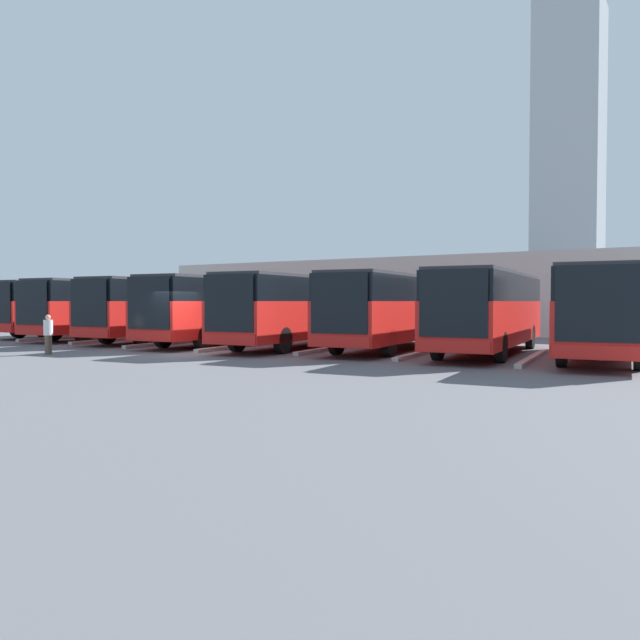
# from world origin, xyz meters

# --- Properties ---
(ground_plane) EXTENTS (600.00, 600.00, 0.00)m
(ground_plane) POSITION_xyz_m (0.00, 0.00, 0.00)
(ground_plane) COLOR #5B5B60
(bus_0) EXTENTS (3.55, 11.61, 3.24)m
(bus_0) POSITION_xyz_m (-14.73, -5.98, 1.81)
(bus_0) COLOR red
(bus_0) RESTS_ON ground_plane
(curb_divider_0) EXTENTS (0.85, 6.53, 0.15)m
(curb_divider_0) POSITION_xyz_m (-12.63, -4.29, 0.07)
(curb_divider_0) COLOR #B2B2AD
(curb_divider_0) RESTS_ON ground_plane
(bus_1) EXTENTS (3.55, 11.61, 3.24)m
(bus_1) POSITION_xyz_m (-10.52, -6.09, 1.81)
(bus_1) COLOR red
(bus_1) RESTS_ON ground_plane
(curb_divider_1) EXTENTS (0.85, 6.53, 0.15)m
(curb_divider_1) POSITION_xyz_m (-8.42, -4.40, 0.07)
(curb_divider_1) COLOR #B2B2AD
(curb_divider_1) RESTS_ON ground_plane
(bus_2) EXTENTS (3.55, 11.61, 3.24)m
(bus_2) POSITION_xyz_m (-6.31, -6.17, 1.81)
(bus_2) COLOR red
(bus_2) RESTS_ON ground_plane
(curb_divider_2) EXTENTS (0.85, 6.53, 0.15)m
(curb_divider_2) POSITION_xyz_m (-4.21, -4.48, 0.07)
(curb_divider_2) COLOR #B2B2AD
(curb_divider_2) RESTS_ON ground_plane
(bus_3) EXTENTS (3.55, 11.61, 3.24)m
(bus_3) POSITION_xyz_m (-2.11, -5.19, 1.81)
(bus_3) COLOR red
(bus_3) RESTS_ON ground_plane
(curb_divider_3) EXTENTS (0.85, 6.53, 0.15)m
(curb_divider_3) POSITION_xyz_m (0.00, -3.50, 0.07)
(curb_divider_3) COLOR #B2B2AD
(curb_divider_3) RESTS_ON ground_plane
(bus_4) EXTENTS (3.55, 11.61, 3.24)m
(bus_4) POSITION_xyz_m (2.10, -5.14, 1.81)
(bus_4) COLOR red
(bus_4) RESTS_ON ground_plane
(curb_divider_4) EXTENTS (0.85, 6.53, 0.15)m
(curb_divider_4) POSITION_xyz_m (4.21, -3.45, 0.07)
(curb_divider_4) COLOR #B2B2AD
(curb_divider_4) RESTS_ON ground_plane
(bus_5) EXTENTS (3.55, 11.61, 3.24)m
(bus_5) POSITION_xyz_m (6.31, -5.50, 1.81)
(bus_5) COLOR red
(bus_5) RESTS_ON ground_plane
(curb_divider_5) EXTENTS (0.85, 6.53, 0.15)m
(curb_divider_5) POSITION_xyz_m (8.42, -3.81, 0.07)
(curb_divider_5) COLOR #B2B2AD
(curb_divider_5) RESTS_ON ground_plane
(bus_6) EXTENTS (3.55, 11.61, 3.24)m
(bus_6) POSITION_xyz_m (10.52, -5.47, 1.81)
(bus_6) COLOR red
(bus_6) RESTS_ON ground_plane
(curb_divider_6) EXTENTS (0.85, 6.53, 0.15)m
(curb_divider_6) POSITION_xyz_m (12.63, -3.78, 0.07)
(curb_divider_6) COLOR #B2B2AD
(curb_divider_6) RESTS_ON ground_plane
(bus_7) EXTENTS (3.55, 11.61, 3.24)m
(bus_7) POSITION_xyz_m (14.73, -6.23, 1.81)
(bus_7) COLOR red
(bus_7) RESTS_ON ground_plane
(pedestrian) EXTENTS (0.47, 0.47, 1.57)m
(pedestrian) POSITION_xyz_m (4.15, 3.33, 0.85)
(pedestrian) COLOR brown
(pedestrian) RESTS_ON ground_plane
(station_building) EXTENTS (37.70, 13.68, 5.02)m
(station_building) POSITION_xyz_m (0.00, -24.23, 2.54)
(station_building) COLOR beige
(station_building) RESTS_ON ground_plane
(office_tower) EXTENTS (16.23, 16.23, 82.08)m
(office_tower) POSITION_xyz_m (13.27, -155.63, 40.44)
(office_tower) COLOR #ADB2B7
(office_tower) RESTS_ON ground_plane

